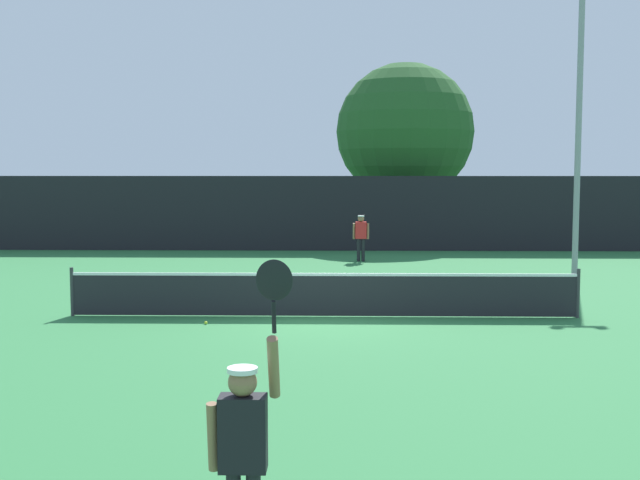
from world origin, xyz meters
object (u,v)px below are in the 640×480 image
player_serving (245,436)px  light_pole (579,102)px  player_receiving (361,233)px  tennis_ball (206,323)px  parked_car_near (262,220)px  parked_car_mid (469,218)px  large_tree (405,132)px  parked_car_far (539,220)px

player_serving → light_pole: size_ratio=0.27×
player_receiving → tennis_ball: 11.99m
tennis_ball → parked_car_near: bearing=92.3°
tennis_ball → light_pole: (9.93, 7.89, 5.18)m
parked_car_near → parked_car_mid: size_ratio=0.99×
large_tree → parked_car_far: 8.14m
parked_car_near → parked_car_far: (13.19, 0.32, 0.00)m
player_receiving → light_pole: light_pole is taller
player_serving → player_receiving: bearing=85.9°
tennis_ball → parked_car_mid: 25.41m
large_tree → parked_car_near: 8.01m
tennis_ball → large_tree: (5.71, 19.31, 4.81)m
player_receiving → parked_car_far: bearing=-130.3°
player_receiving → large_tree: 9.06m
large_tree → light_pole: bearing=-69.7°
large_tree → parked_car_mid: large_tree is taller
parked_car_near → parked_car_mid: same height
tennis_ball → player_serving: bearing=-78.9°
parked_car_near → parked_car_far: 13.19m
tennis_ball → parked_car_far: parked_car_far is taller
tennis_ball → light_pole: bearing=38.5°
parked_car_near → parked_car_far: size_ratio=0.99×
light_pole → parked_car_mid: bearing=92.3°
large_tree → parked_car_mid: (3.58, 4.32, -4.06)m
large_tree → parked_car_far: (6.62, 2.44, -4.06)m
large_tree → parked_car_mid: 6.93m
parked_car_mid → parked_car_far: (3.04, -1.88, 0.00)m
player_serving → light_pole: (7.94, 18.02, 4.11)m
player_receiving → tennis_ball: (-3.55, -11.41, -0.95)m
player_serving → tennis_ball: (-1.99, 10.13, -1.07)m
player_serving → tennis_ball: size_ratio=36.89×
player_receiving → light_pole: size_ratio=0.17×
large_tree → parked_car_far: size_ratio=1.79×
large_tree → parked_car_near: (-6.57, 2.12, -4.06)m
large_tree → player_receiving: bearing=-105.3°
parked_car_mid → large_tree: bearing=-138.2°
large_tree → parked_car_mid: bearing=50.3°
player_serving → light_pole: 20.12m
large_tree → tennis_ball: bearing=-106.5°
player_receiving → parked_car_near: 10.96m
parked_car_mid → player_serving: bearing=-110.7°
player_serving → parked_car_mid: player_serving is taller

